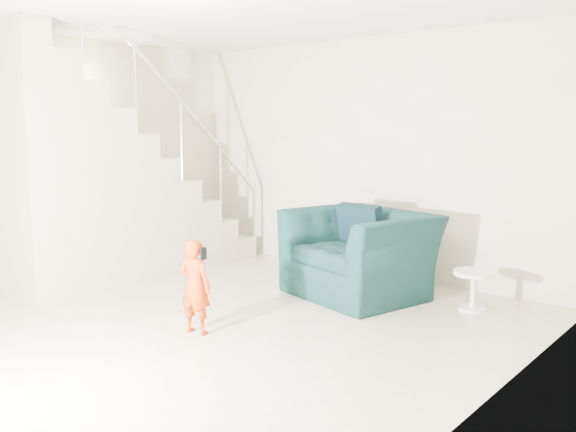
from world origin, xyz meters
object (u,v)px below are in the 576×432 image
object	(u,v)px
toddler	(195,286)
staircase	(100,196)
armchair	(360,254)
side_table	(473,284)

from	to	relation	value
toddler	staircase	xyz separation A→B (m)	(-2.15, 0.54, 0.55)
armchair	toddler	xyz separation A→B (m)	(-0.40, -1.85, -0.03)
side_table	staircase	xyz separation A→B (m)	(-3.65, -1.54, 0.70)
toddler	side_table	distance (m)	2.57
armchair	side_table	world-z (taller)	armchair
side_table	toddler	bearing A→B (deg)	-125.83
armchair	side_table	size ratio (longest dim) A/B	3.51
toddler	staircase	distance (m)	2.28
toddler	side_table	size ratio (longest dim) A/B	2.12
armchair	side_table	distance (m)	1.14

